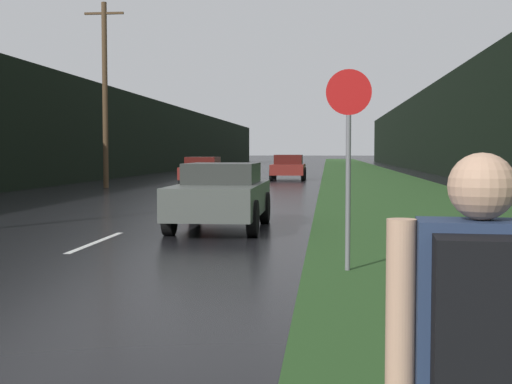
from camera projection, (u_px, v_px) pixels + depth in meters
grass_verge at (377, 182)px, 38.26m from camera, size 6.00×240.00×0.02m
lane_stripe_c at (97, 242)px, 12.99m from camera, size 0.12×3.00×0.01m
lane_stripe_d at (177, 210)px, 19.94m from camera, size 0.12×3.00×0.01m
lane_stripe_e at (216, 195)px, 26.89m from camera, size 0.12×3.00×0.01m
lane_stripe_f at (239, 186)px, 33.85m from camera, size 0.12×3.00×0.01m
treeline_far_side at (126, 135)px, 49.70m from camera, size 2.00×140.00×5.59m
treeline_near_side at (458, 126)px, 47.41m from camera, size 2.00×140.00×6.66m
utility_pole_far at (105, 93)px, 32.26m from camera, size 1.80×0.24×8.37m
stop_sign at (348, 151)px, 9.71m from camera, size 0.62×0.07×2.77m
hitchhiker_with_backpack at (480, 382)px, 2.17m from camera, size 0.57×0.42×1.65m
car_passing_near at (221, 195)px, 15.25m from camera, size 1.85×4.35×1.40m
car_passing_far at (288, 167)px, 41.39m from camera, size 1.98×4.09×1.46m
car_oncoming at (204, 170)px, 35.27m from camera, size 1.85×4.43×1.39m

